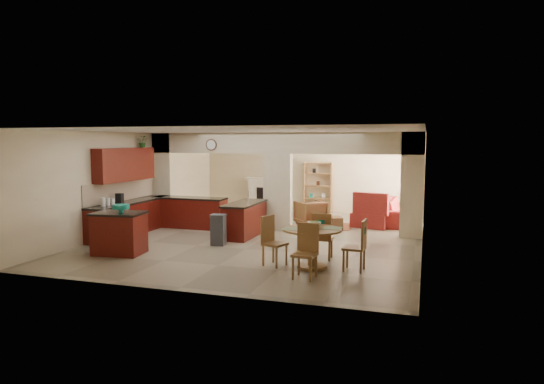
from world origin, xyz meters
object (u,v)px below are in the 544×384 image
(sofa, at_px, (400,211))
(armchair, at_px, (311,213))
(dining_table, at_px, (312,242))
(kitchen_island, at_px, (119,233))

(sofa, relative_size, armchair, 3.15)
(armchair, bearing_deg, dining_table, 62.65)
(kitchen_island, height_order, sofa, kitchen_island)
(dining_table, bearing_deg, kitchen_island, -178.56)
(dining_table, relative_size, sofa, 0.46)
(kitchen_island, bearing_deg, sofa, 39.75)
(sofa, bearing_deg, armchair, 116.80)
(sofa, height_order, armchair, sofa)
(dining_table, bearing_deg, sofa, 77.04)
(sofa, bearing_deg, kitchen_island, 139.15)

